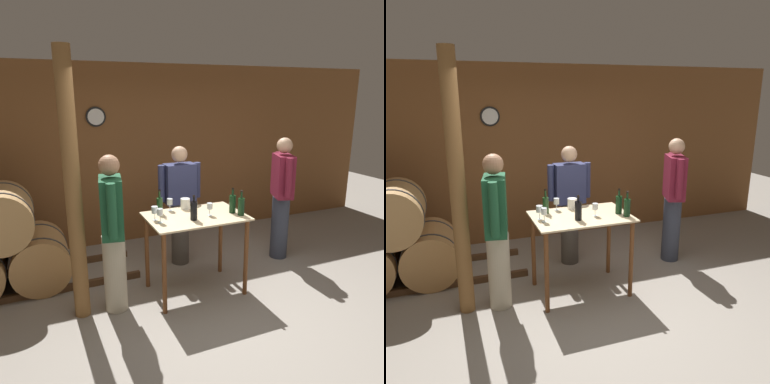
{
  "view_description": "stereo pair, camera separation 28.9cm",
  "coord_description": "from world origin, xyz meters",
  "views": [
    {
      "loc": [
        -1.65,
        -3.02,
        2.28
      ],
      "look_at": [
        -0.01,
        0.74,
        1.19
      ],
      "focal_mm": 35.0,
      "sensor_mm": 36.0,
      "label": 1
    },
    {
      "loc": [
        -1.38,
        -3.13,
        2.28
      ],
      "look_at": [
        -0.01,
        0.74,
        1.19
      ],
      "focal_mm": 35.0,
      "sensor_mm": 36.0,
      "label": 2
    }
  ],
  "objects": [
    {
      "name": "wine_bottle_left",
      "position": [
        -0.09,
        0.51,
        1.04
      ],
      "size": [
        0.08,
        0.08,
        0.28
      ],
      "color": "black",
      "rests_on": "tasting_table"
    },
    {
      "name": "wine_glass_near_right",
      "position": [
        -0.22,
        0.93,
        1.04
      ],
      "size": [
        0.07,
        0.07,
        0.15
      ],
      "color": "silver",
      "rests_on": "tasting_table"
    },
    {
      "name": "wine_glass_near_left",
      "position": [
        -0.49,
        0.67,
        1.05
      ],
      "size": [
        0.07,
        0.07,
        0.16
      ],
      "color": "silver",
      "rests_on": "tasting_table"
    },
    {
      "name": "wine_glass_near_center",
      "position": [
        -0.46,
        0.57,
        1.05
      ],
      "size": [
        0.06,
        0.06,
        0.16
      ],
      "color": "silver",
      "rests_on": "tasting_table"
    },
    {
      "name": "person_host",
      "position": [
        1.46,
        1.04,
        0.9
      ],
      "size": [
        0.34,
        0.56,
        1.7
      ],
      "color": "#333847",
      "rests_on": "ground_plane"
    },
    {
      "name": "ground_plane",
      "position": [
        0.0,
        0.0,
        0.0
      ],
      "size": [
        14.0,
        14.0,
        0.0
      ],
      "primitive_type": "plane",
      "color": "gray"
    },
    {
      "name": "ice_bucket",
      "position": [
        -0.03,
        0.92,
        1.0
      ],
      "size": [
        0.11,
        0.11,
        0.13
      ],
      "color": "white",
      "rests_on": "tasting_table"
    },
    {
      "name": "person_visitor_bearded",
      "position": [
        0.1,
        1.43,
        0.85
      ],
      "size": [
        0.59,
        0.24,
        1.61
      ],
      "color": "#4C4742",
      "rests_on": "ground_plane"
    },
    {
      "name": "person_visitor_with_scarf",
      "position": [
        -0.96,
        0.62,
        0.9
      ],
      "size": [
        0.29,
        0.58,
        1.69
      ],
      "color": "#B7AD93",
      "rests_on": "ground_plane"
    },
    {
      "name": "wine_bottle_center",
      "position": [
        0.42,
        0.57,
        1.05
      ],
      "size": [
        0.08,
        0.08,
        0.29
      ],
      "color": "black",
      "rests_on": "tasting_table"
    },
    {
      "name": "wine_glass_far_side",
      "position": [
        0.13,
        0.58,
        1.04
      ],
      "size": [
        0.07,
        0.07,
        0.14
      ],
      "color": "silver",
      "rests_on": "tasting_table"
    },
    {
      "name": "wooden_post",
      "position": [
        -1.31,
        0.66,
        1.35
      ],
      "size": [
        0.16,
        0.16,
        2.7
      ],
      "color": "brown",
      "rests_on": "ground_plane"
    },
    {
      "name": "wine_bottle_right",
      "position": [
        0.46,
        0.45,
        1.04
      ],
      "size": [
        0.08,
        0.08,
        0.29
      ],
      "color": "black",
      "rests_on": "tasting_table"
    },
    {
      "name": "tasting_table",
      "position": [
        -0.01,
        0.64,
        0.76
      ],
      "size": [
        1.1,
        0.74,
        0.94
      ],
      "color": "beige",
      "rests_on": "ground_plane"
    },
    {
      "name": "wine_bottle_far_left",
      "position": [
        -0.37,
        0.86,
        1.04
      ],
      "size": [
        0.07,
        0.07,
        0.29
      ],
      "color": "#193819",
      "rests_on": "tasting_table"
    },
    {
      "name": "back_wall",
      "position": [
        -0.0,
        2.53,
        1.35
      ],
      "size": [
        8.4,
        0.08,
        2.7
      ],
      "color": "brown",
      "rests_on": "ground_plane"
    }
  ]
}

